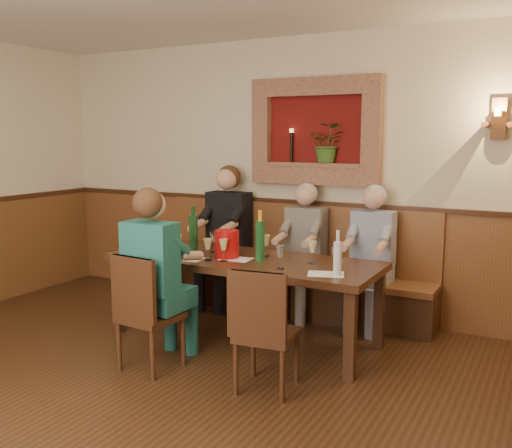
{
  "coord_description": "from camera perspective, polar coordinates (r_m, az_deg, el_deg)",
  "views": [
    {
      "loc": [
        2.42,
        -2.4,
        1.81
      ],
      "look_at": [
        0.1,
        1.9,
        1.05
      ],
      "focal_mm": 40.0,
      "sensor_mm": 36.0,
      "label": 1
    }
  ],
  "objects": [
    {
      "name": "wall_niche",
      "position": [
        5.77,
        6.25,
        8.74
      ],
      "size": [
        1.36,
        0.3,
        1.06
      ],
      "color": "#620F0E",
      "rests_on": "ground"
    },
    {
      "name": "wine_bottle_green_b",
      "position": [
        5.3,
        -6.28,
        -0.8
      ],
      "size": [
        0.1,
        0.1,
        0.43
      ],
      "rotation": [
        0.0,
        0.0,
        -0.37
      ],
      "color": "#19471E",
      "rests_on": "dining_table"
    },
    {
      "name": "wine_glass_7",
      "position": [
        4.52,
        7.96,
        -3.57
      ],
      "size": [
        0.08,
        0.08,
        0.19
      ],
      "primitive_type": null,
      "color": "white",
      "rests_on": "dining_table"
    },
    {
      "name": "dining_table",
      "position": [
        5.02,
        -1.28,
        -4.23
      ],
      "size": [
        2.4,
        0.9,
        0.75
      ],
      "color": "#3A2411",
      "rests_on": "ground"
    },
    {
      "name": "chair_near_left",
      "position": [
        4.6,
        -10.6,
        -10.91
      ],
      "size": [
        0.44,
        0.44,
        0.92
      ],
      "rotation": [
        0.0,
        0.0,
        -0.08
      ],
      "color": "#3A2411",
      "rests_on": "ground"
    },
    {
      "name": "tasting_sheet_c",
      "position": [
        4.45,
        7.0,
        -4.99
      ],
      "size": [
        0.33,
        0.28,
        0.0
      ],
      "primitive_type": "cube",
      "rotation": [
        0.0,
        0.0,
        0.34
      ],
      "color": "white",
      "rests_on": "dining_table"
    },
    {
      "name": "wainscoting",
      "position": [
        3.62,
        -16.21,
        -11.25
      ],
      "size": [
        6.02,
        6.02,
        1.15
      ],
      "color": "brown",
      "rests_on": "ground"
    },
    {
      "name": "wine_glass_8",
      "position": [
        5.54,
        -8.08,
        -1.28
      ],
      "size": [
        0.08,
        0.08,
        0.19
      ],
      "primitive_type": null,
      "color": "white",
      "rests_on": "dining_table"
    },
    {
      "name": "tasting_sheet_d",
      "position": [
        4.98,
        -6.89,
        -3.49
      ],
      "size": [
        0.3,
        0.23,
        0.0
      ],
      "primitive_type": "cube",
      "rotation": [
        0.0,
        0.0,
        0.14
      ],
      "color": "white",
      "rests_on": "dining_table"
    },
    {
      "name": "wine_glass_3",
      "position": [
        5.05,
        1.0,
        -2.16
      ],
      "size": [
        0.08,
        0.08,
        0.19
      ],
      "primitive_type": null,
      "color": "#D9D082",
      "rests_on": "dining_table"
    },
    {
      "name": "wine_glass_5",
      "position": [
        4.89,
        -4.84,
        -2.56
      ],
      "size": [
        0.08,
        0.08,
        0.19
      ],
      "primitive_type": null,
      "color": "#D9D082",
      "rests_on": "dining_table"
    },
    {
      "name": "wine_glass_6",
      "position": [
        5.23,
        -4.24,
        -1.81
      ],
      "size": [
        0.08,
        0.08,
        0.19
      ],
      "primitive_type": null,
      "color": "white",
      "rests_on": "dining_table"
    },
    {
      "name": "wall_sconce",
      "position": [
        5.36,
        23.11,
        9.56
      ],
      "size": [
        0.25,
        0.2,
        0.35
      ],
      "color": "brown",
      "rests_on": "ground"
    },
    {
      "name": "wine_glass_0",
      "position": [
        4.58,
        2.45,
        -3.33
      ],
      "size": [
        0.08,
        0.08,
        0.19
      ],
      "primitive_type": null,
      "color": "white",
      "rests_on": "dining_table"
    },
    {
      "name": "water_bottle",
      "position": [
        4.38,
        8.16,
        -3.35
      ],
      "size": [
        0.08,
        0.08,
        0.35
      ],
      "rotation": [
        0.0,
        0.0,
        -0.26
      ],
      "color": "silver",
      "rests_on": "dining_table"
    },
    {
      "name": "ground_plane",
      "position": [
        3.86,
        -15.81,
        -19.47
      ],
      "size": [
        6.0,
        6.0,
        0.0
      ],
      "primitive_type": "plane",
      "color": "#321B0D",
      "rests_on": "ground"
    },
    {
      "name": "wine_bottle_green_a",
      "position": [
        4.85,
        0.41,
        -1.59
      ],
      "size": [
        0.09,
        0.09,
        0.43
      ],
      "rotation": [
        0.0,
        0.0,
        -0.1
      ],
      "color": "#19471E",
      "rests_on": "dining_table"
    },
    {
      "name": "person_bench_right",
      "position": [
        5.46,
        11.28,
        -4.58
      ],
      "size": [
        0.39,
        0.48,
        1.36
      ],
      "color": "navy",
      "rests_on": "ground"
    },
    {
      "name": "person_chair_front",
      "position": [
        4.59,
        -9.7,
        -6.71
      ],
      "size": [
        0.42,
        0.51,
        1.42
      ],
      "color": "#195358",
      "rests_on": "ground"
    },
    {
      "name": "person_bench_mid",
      "position": [
        5.7,
        4.63,
        -3.93
      ],
      "size": [
        0.39,
        0.47,
        1.35
      ],
      "color": "#4F4C49",
      "rests_on": "ground"
    },
    {
      "name": "wine_glass_2",
      "position": [
        4.78,
        5.66,
        -2.84
      ],
      "size": [
        0.08,
        0.08,
        0.19
      ],
      "primitive_type": null,
      "color": "#D9D082",
      "rests_on": "dining_table"
    },
    {
      "name": "chair_near_right",
      "position": [
        4.17,
        1.03,
        -12.93
      ],
      "size": [
        0.45,
        0.45,
        0.91
      ],
      "rotation": [
        0.0,
        0.0,
        0.13
      ],
      "color": "#3A2411",
      "rests_on": "ground"
    },
    {
      "name": "wine_glass_9",
      "position": [
        4.86,
        -3.25,
        -2.63
      ],
      "size": [
        0.08,
        0.08,
        0.19
      ],
      "primitive_type": null,
      "color": "#D9D082",
      "rests_on": "dining_table"
    },
    {
      "name": "spittoon_bucket",
      "position": [
        4.99,
        -2.93,
        -2.01
      ],
      "size": [
        0.26,
        0.26,
        0.24
      ],
      "primitive_type": "cylinder",
      "rotation": [
        0.0,
        0.0,
        0.26
      ],
      "color": "#BE0C0B",
      "rests_on": "dining_table"
    },
    {
      "name": "bench",
      "position": [
        5.92,
        3.28,
        -5.68
      ],
      "size": [
        3.0,
        0.45,
        1.11
      ],
      "color": "#381E0F",
      "rests_on": "ground"
    },
    {
      "name": "wine_glass_4",
      "position": [
        5.1,
        -7.83,
        -2.14
      ],
      "size": [
        0.08,
        0.08,
        0.19
      ],
      "primitive_type": null,
      "color": "#D9D082",
      "rests_on": "dining_table"
    },
    {
      "name": "wine_glass_1",
      "position": [
        5.42,
        -10.97,
        -1.58
      ],
      "size": [
        0.08,
        0.08,
        0.19
      ],
      "primitive_type": null,
      "color": "#D9D082",
      "rests_on": "dining_table"
    },
    {
      "name": "room_shell",
      "position": [
        3.41,
        -17.16,
        9.78
      ],
      "size": [
        6.04,
        6.04,
        2.82
      ],
      "color": "beige",
      "rests_on": "ground"
    },
    {
      "name": "tasting_sheet_b",
      "position": [
        4.95,
        -2.03,
        -3.51
      ],
      "size": [
        0.28,
        0.21,
        0.0
      ],
      "primitive_type": "cube",
      "rotation": [
        0.0,
        0.0,
        0.08
      ],
      "color": "white",
      "rests_on": "dining_table"
    },
    {
      "name": "tasting_sheet_a",
      "position": [
        5.39,
        -9.23,
        -2.6
      ],
      "size": [
        0.36,
        0.31,
        0.0
      ],
      "primitive_type": "cube",
      "rotation": [
        0.0,
        0.0,
        -0.41
      ],
      "color": "white",
      "rests_on": "dining_table"
    },
    {
      "name": "person_bench_left",
      "position": [
        6.09,
        -3.17,
        -2.41
      ],
      "size": [
        0.45,
        0.55,
        1.5
      ],
      "color": "black",
      "rests_on": "ground"
    }
  ]
}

